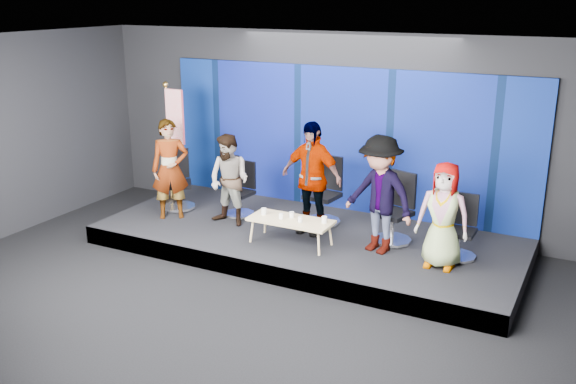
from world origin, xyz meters
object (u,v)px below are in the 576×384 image
Objects in this scene: flag_stand at (173,141)px; panelist_d at (379,195)px; chair_d at (395,220)px; panelist_e at (443,215)px; panelist_a at (170,169)px; chair_c at (324,202)px; mug_d at (300,219)px; panelist_c at (311,178)px; chair_a at (178,189)px; mug_b at (281,216)px; panelist_b at (229,180)px; chair_e at (460,237)px; coffee_table at (291,221)px; chair_b at (241,198)px; mug_c at (292,215)px; mug_a at (264,211)px.

panelist_d is at bearing -5.21° from flag_stand.
chair_d is 0.72× the size of panelist_e.
flag_stand reaches higher than panelist_a.
chair_c reaches higher than mug_d.
panelist_d is at bearing -6.08° from panelist_c.
chair_a is 5.05m from panelist_e.
panelist_d is 21.44× the size of mug_b.
panelist_b reaches higher than chair_e.
panelist_b reaches higher than chair_a.
coffee_table is 15.17× the size of mug_d.
mug_c is (1.40, -0.75, 0.14)m from chair_b.
panelist_a is 1.56× the size of chair_d.
panelist_b is at bearing 178.63° from panelist_e.
mug_d is (0.21, -0.13, -0.00)m from mug_c.
panelist_b is 1.65m from flag_stand.
panelist_a reaches higher than chair_d.
chair_e is (3.94, -0.14, -0.00)m from chair_b.
chair_a is 0.81× the size of coffee_table.
chair_c reaches higher than mug_a.
panelist_b is at bearing -16.48° from flag_stand.
flag_stand reaches higher than chair_d.
panelist_c is at bearing 17.24° from panelist_b.
panelist_c is at bearing -178.23° from chair_e.
panelist_d is (1.28, -0.28, -0.03)m from panelist_c.
chair_a is at bearing 166.37° from mug_d.
chair_d is at bearing 15.31° from panelist_c.
chair_e is 11.35× the size of mug_b.
chair_b is at bearing 171.26° from panelist_e.
panelist_a is 2.52m from coffee_table.
coffee_table is at bearing -86.60° from chair_c.
chair_a is 1.12× the size of chair_e.
chair_c is 1.07m from mug_c.
chair_b is at bearing 178.39° from chair_e.
mug_c is (-2.37, -0.14, -0.33)m from panelist_e.
chair_b is 2.86m from panelist_d.
mug_a is 0.05× the size of flag_stand.
panelist_e reaches higher than chair_b.
chair_e is 10.58× the size of mug_c.
panelist_d is at bearing -4.51° from chair_b.
chair_a is 0.96× the size of chair_d.
panelist_b is 1.67m from chair_c.
panelist_b is 0.84× the size of panelist_c.
panelist_e reaches higher than chair_e.
panelist_e is (4.81, 0.04, -0.10)m from panelist_a.
chair_d is 0.84× the size of coffee_table.
mug_a reaches higher than mug_c.
panelist_a is 1.52× the size of chair_c.
mug_a is at bearing -109.43° from chair_c.
mug_d is (-2.15, -0.27, -0.33)m from panelist_e.
mug_c is (0.47, 0.08, -0.01)m from mug_a.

